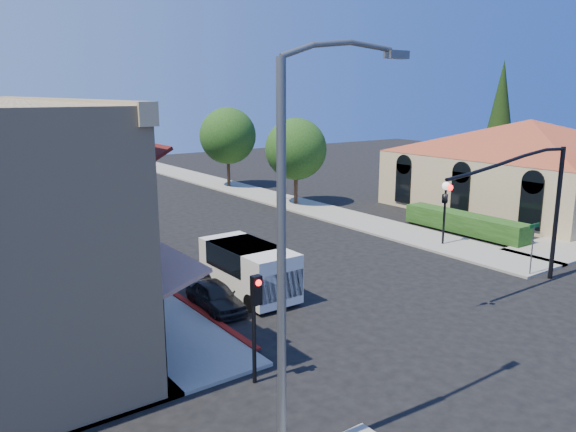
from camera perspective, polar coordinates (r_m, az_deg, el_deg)
ground at (r=21.25m, az=17.82°, el=-11.20°), size 120.00×120.00×0.00m
sidewalk_left at (r=39.76m, az=-24.61°, el=-0.64°), size 3.50×50.00×0.12m
sidewalk_right at (r=46.28m, az=-2.97°, el=2.21°), size 3.50×50.00×0.12m
curb_red_strip at (r=22.84m, az=-9.97°, el=-9.08°), size 0.25×10.00×0.06m
mission_building at (r=44.51m, az=23.17°, el=5.61°), size 30.12×30.12×6.40m
hedge at (r=35.30m, az=17.42°, el=-1.72°), size 1.40×8.00×1.10m
conifer_far at (r=52.86m, az=20.76°, el=9.59°), size 3.20×3.20×11.00m
street_tree_a at (r=41.66m, az=0.81°, el=6.82°), size 4.56×4.56×6.48m
street_tree_b at (r=49.97m, az=-6.14°, el=8.10°), size 4.94×4.94×7.02m
signal_mast_arm at (r=25.65m, az=23.55°, el=1.95°), size 8.01×0.39×6.00m
secondary_signal at (r=16.11m, az=-3.33°, el=-9.42°), size 0.28×0.42×3.32m
cobra_streetlight at (r=11.89m, az=0.71°, el=-2.41°), size 3.60×0.25×9.31m
street_name_sign at (r=27.87m, az=23.62°, el=-2.32°), size 0.80×0.06×2.50m
lamppost_left_near at (r=21.37m, az=-14.10°, el=-3.05°), size 0.44×0.44×3.57m
lamppost_left_far at (r=34.51m, az=-22.91°, el=2.19°), size 0.44×0.44×3.57m
lamppost_right_near at (r=31.64m, az=15.70°, el=1.86°), size 0.44×0.44×3.57m
lamppost_right_far at (r=43.27m, az=-1.11°, el=5.09°), size 0.44×0.44×3.57m
white_van at (r=23.40m, az=-3.96°, el=-5.17°), size 2.14×4.82×2.13m
parked_car_a at (r=22.21m, az=-7.40°, el=-8.05°), size 1.52×3.40×1.14m
parked_car_b at (r=31.09m, az=-16.42°, el=-2.33°), size 1.40×3.89×1.27m
parked_car_c at (r=37.89m, az=-20.18°, el=0.06°), size 2.12×4.65×1.32m
parked_car_d at (r=41.93m, az=-21.78°, el=0.92°), size 2.25×4.12×1.09m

